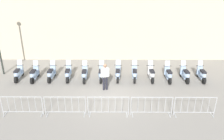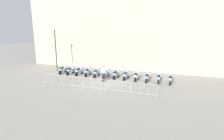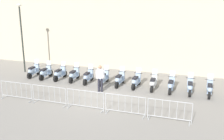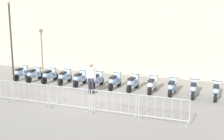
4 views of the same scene
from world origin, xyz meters
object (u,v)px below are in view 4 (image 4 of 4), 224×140
Objects in this scene: motorcycle_10 at (194,89)px; officer_near_row_end at (91,76)px; street_lamp at (10,30)px; motorcycle_9 at (172,87)px; motorcycle_11 at (216,91)px; barrier_segment_1 at (30,94)px; motorcycle_3 at (64,77)px; motorcycle_5 at (97,80)px; barrier_segment_3 at (113,104)px; barrier_segment_4 at (163,110)px; motorcycle_2 at (49,76)px; motorcycle_8 at (152,85)px; motorcycle_6 at (114,81)px; barrier_segment_2 at (69,99)px; motorcycle_7 at (132,83)px; motorcycle_0 at (21,73)px; motorcycle_4 at (79,79)px; motorcycle_1 at (34,75)px.

motorcycle_10 is 5.60m from officer_near_row_end.
motorcycle_9 is at bearing 3.79° from street_lamp.
motorcycle_10 and motorcycle_11 have the same top height.
motorcycle_10 is 8.46m from barrier_segment_1.
motorcycle_5 is at bearing 8.24° from motorcycle_3.
barrier_segment_4 is at bearing 9.17° from barrier_segment_3.
motorcycle_2 is at bearing 167.95° from officer_near_row_end.
motorcycle_2 and motorcycle_8 have the same top height.
motorcycle_11 is (3.39, 0.51, 0.00)m from motorcycle_8.
barrier_segment_3 is (2.28, -4.01, 0.07)m from motorcycle_6.
motorcycle_9 is at bearing 8.36° from motorcycle_2.
street_lamp reaches higher than motorcycle_3.
motorcycle_2 is at bearing 154.41° from barrier_segment_3.
motorcycle_11 is at bearing 8.73° from motorcycle_3.
motorcycle_5 is 0.83× the size of barrier_segment_2.
motorcycle_2 is 10.28m from motorcycle_11.
barrier_segment_2 is 1.00× the size of barrier_segment_4.
motorcycle_3 is at bearing 158.39° from barrier_segment_4.
motorcycle_3 is at bearing -170.87° from motorcycle_7.
motorcycle_5 is at bearing 8.67° from motorcycle_2.
motorcycle_2 is at bearing -171.33° from motorcycle_5.
barrier_segment_1 is 8.18m from street_lamp.
motorcycle_5 and motorcycle_9 have the same top height.
motorcycle_6 is 5.12m from barrier_segment_1.
motorcycle_0 reaches higher than barrier_segment_1.
motorcycle_4 is 1.00× the size of motorcycle_10.
street_lamp reaches higher than motorcycle_2.
motorcycle_3 and motorcycle_8 have the same top height.
barrier_segment_1 is (-2.03, -4.70, 0.07)m from motorcycle_6.
officer_near_row_end is at bearing -12.05° from motorcycle_2.
barrier_segment_3 is (4.51, -3.53, 0.07)m from motorcycle_4.
barrier_segment_3 is 0.38× the size of street_lamp.
motorcycle_8 is 4.32m from barrier_segment_3.
motorcycle_7 is 1.00× the size of motorcycle_8.
barrier_segment_1 and barrier_segment_4 have the same top height.
motorcycle_0 is at bearing -171.34° from motorcycle_5.
barrier_segment_1 is at bearing -140.88° from motorcycle_10.
motorcycle_6 reaches higher than barrier_segment_2.
motorcycle_1 is 5.71m from motorcycle_6.
motorcycle_4 is at bearing -170.00° from motorcycle_8.
motorcycle_0 is 0.32× the size of street_lamp.
barrier_segment_1 is (4.73, -3.60, 0.07)m from motorcycle_0.
motorcycle_0 is at bearing -177.17° from motorcycle_1.
motorcycle_11 is 7.57m from barrier_segment_2.
motorcycle_1 is at bearing 165.41° from barrier_segment_4.
motorcycle_3 is at bearing 8.95° from motorcycle_0.
motorcycle_2 reaches higher than barrier_segment_4.
motorcycle_3 is 0.99× the size of motorcycle_9.
street_lamp is (-8.53, 3.98, 2.76)m from barrier_segment_2.
motorcycle_1 is at bearing -170.88° from motorcycle_9.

